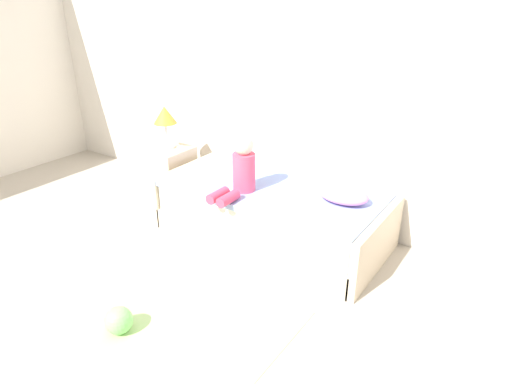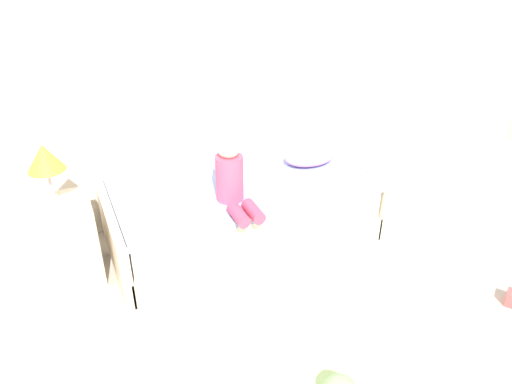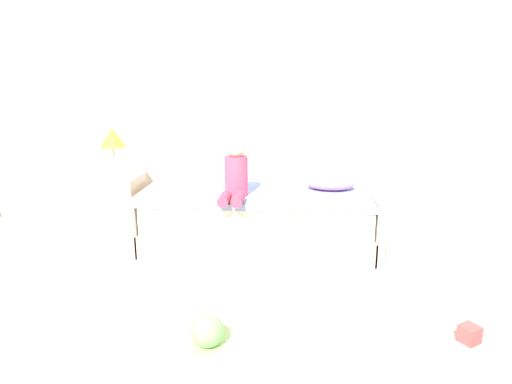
# 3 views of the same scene
# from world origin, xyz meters

# --- Properties ---
(wall_rear) EXTENTS (7.20, 0.10, 2.90)m
(wall_rear) POSITION_xyz_m (0.00, 2.60, 1.45)
(wall_rear) COLOR silver
(wall_rear) RESTS_ON ground
(bed) EXTENTS (2.11, 1.00, 0.50)m
(bed) POSITION_xyz_m (0.02, 2.00, 0.25)
(bed) COLOR beige
(bed) RESTS_ON ground
(nightstand) EXTENTS (0.44, 0.44, 0.60)m
(nightstand) POSITION_xyz_m (-1.33, 2.05, 0.30)
(nightstand) COLOR beige
(nightstand) RESTS_ON ground
(table_lamp) EXTENTS (0.24, 0.24, 0.45)m
(table_lamp) POSITION_xyz_m (-1.33, 2.05, 0.94)
(table_lamp) COLOR silver
(table_lamp) RESTS_ON nightstand
(child_figure) EXTENTS (0.20, 0.51, 0.50)m
(child_figure) POSITION_xyz_m (-0.16, 1.77, 0.70)
(child_figure) COLOR #E04C6B
(child_figure) RESTS_ON bed
(pillow) EXTENTS (0.44, 0.30, 0.13)m
(pillow) POSITION_xyz_m (0.66, 2.10, 0.56)
(pillow) COLOR #EA8CC6
(pillow) RESTS_ON bed
(area_rug) EXTENTS (1.60, 1.10, 0.01)m
(area_rug) POSITION_xyz_m (0.08, 0.70, 0.00)
(area_rug) COLOR #B2D189
(area_rug) RESTS_ON ground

